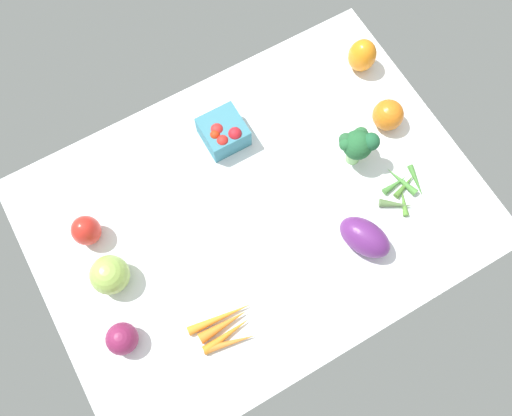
{
  "coord_description": "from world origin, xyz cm",
  "views": [
    {
      "loc": [
        -20.83,
        -36.38,
        123.44
      ],
      "look_at": [
        0.0,
        0.0,
        4.0
      ],
      "focal_mm": 37.89,
      "sensor_mm": 36.0,
      "label": 1
    }
  ],
  "objects_px": {
    "berry_basket": "(223,132)",
    "broccoli_head": "(358,144)",
    "red_onion_near_basket": "(122,339)",
    "carrot_bunch": "(225,328)",
    "bell_pepper_orange": "(362,55)",
    "eggplant": "(365,237)",
    "okra_pile": "(402,190)",
    "heirloom_tomato_orange": "(388,115)",
    "heirloom_tomato_green": "(110,275)",
    "bell_pepper_red": "(86,230)"
  },
  "relations": [
    {
      "from": "okra_pile",
      "to": "heirloom_tomato_green",
      "type": "xyz_separation_m",
      "value": [
        -0.69,
        0.15,
        0.04
      ]
    },
    {
      "from": "eggplant",
      "to": "broccoli_head",
      "type": "distance_m",
      "value": 0.22
    },
    {
      "from": "carrot_bunch",
      "to": "heirloom_tomato_orange",
      "type": "bearing_deg",
      "value": 22.79
    },
    {
      "from": "bell_pepper_red",
      "to": "berry_basket",
      "type": "bearing_deg",
      "value": 9.62
    },
    {
      "from": "heirloom_tomato_green",
      "to": "berry_basket",
      "type": "bearing_deg",
      "value": 25.76
    },
    {
      "from": "eggplant",
      "to": "red_onion_near_basket",
      "type": "bearing_deg",
      "value": 58.79
    },
    {
      "from": "bell_pepper_red",
      "to": "berry_basket",
      "type": "distance_m",
      "value": 0.4
    },
    {
      "from": "eggplant",
      "to": "red_onion_near_basket",
      "type": "xyz_separation_m",
      "value": [
        -0.57,
        0.07,
        -0.0
      ]
    },
    {
      "from": "broccoli_head",
      "to": "eggplant",
      "type": "bearing_deg",
      "value": -117.28
    },
    {
      "from": "eggplant",
      "to": "heirloom_tomato_green",
      "type": "bearing_deg",
      "value": 44.72
    },
    {
      "from": "okra_pile",
      "to": "bell_pepper_orange",
      "type": "distance_m",
      "value": 0.36
    },
    {
      "from": "eggplant",
      "to": "broccoli_head",
      "type": "height_order",
      "value": "broccoli_head"
    },
    {
      "from": "bell_pepper_red",
      "to": "broccoli_head",
      "type": "distance_m",
      "value": 0.66
    },
    {
      "from": "red_onion_near_basket",
      "to": "berry_basket",
      "type": "xyz_separation_m",
      "value": [
        0.42,
        0.32,
        0.0
      ]
    },
    {
      "from": "eggplant",
      "to": "carrot_bunch",
      "type": "bearing_deg",
      "value": 68.44
    },
    {
      "from": "bell_pepper_red",
      "to": "bell_pepper_orange",
      "type": "xyz_separation_m",
      "value": [
        0.8,
        0.08,
        0.01
      ]
    },
    {
      "from": "carrot_bunch",
      "to": "okra_pile",
      "type": "xyz_separation_m",
      "value": [
        0.53,
        0.08,
        -0.0
      ]
    },
    {
      "from": "red_onion_near_basket",
      "to": "heirloom_tomato_orange",
      "type": "bearing_deg",
      "value": 11.54
    },
    {
      "from": "bell_pepper_red",
      "to": "broccoli_head",
      "type": "xyz_separation_m",
      "value": [
        0.64,
        -0.14,
        0.03
      ]
    },
    {
      "from": "red_onion_near_basket",
      "to": "broccoli_head",
      "type": "bearing_deg",
      "value": 10.28
    },
    {
      "from": "carrot_bunch",
      "to": "heirloom_tomato_orange",
      "type": "relative_size",
      "value": 2.04
    },
    {
      "from": "red_onion_near_basket",
      "to": "okra_pile",
      "type": "relative_size",
      "value": 0.53
    },
    {
      "from": "eggplant",
      "to": "heirloom_tomato_orange",
      "type": "height_order",
      "value": "same"
    },
    {
      "from": "bell_pepper_red",
      "to": "carrot_bunch",
      "type": "height_order",
      "value": "bell_pepper_red"
    },
    {
      "from": "okra_pile",
      "to": "berry_basket",
      "type": "xyz_separation_m",
      "value": [
        -0.3,
        0.34,
        0.03
      ]
    },
    {
      "from": "heirloom_tomato_orange",
      "to": "bell_pepper_orange",
      "type": "distance_m",
      "value": 0.18
    },
    {
      "from": "red_onion_near_basket",
      "to": "heirloom_tomato_orange",
      "type": "distance_m",
      "value": 0.81
    },
    {
      "from": "okra_pile",
      "to": "heirloom_tomato_orange",
      "type": "bearing_deg",
      "value": 68.24
    },
    {
      "from": "bell_pepper_red",
      "to": "okra_pile",
      "type": "bearing_deg",
      "value": -21.13
    },
    {
      "from": "eggplant",
      "to": "red_onion_near_basket",
      "type": "distance_m",
      "value": 0.58
    },
    {
      "from": "berry_basket",
      "to": "bell_pepper_orange",
      "type": "bearing_deg",
      "value": 1.5
    },
    {
      "from": "red_onion_near_basket",
      "to": "broccoli_head",
      "type": "height_order",
      "value": "broccoli_head"
    },
    {
      "from": "eggplant",
      "to": "bell_pepper_orange",
      "type": "relative_size",
      "value": 1.33
    },
    {
      "from": "red_onion_near_basket",
      "to": "carrot_bunch",
      "type": "relative_size",
      "value": 0.45
    },
    {
      "from": "eggplant",
      "to": "okra_pile",
      "type": "xyz_separation_m",
      "value": [
        0.15,
        0.06,
        -0.03
      ]
    },
    {
      "from": "berry_basket",
      "to": "broccoli_head",
      "type": "relative_size",
      "value": 0.87
    },
    {
      "from": "heirloom_tomato_orange",
      "to": "broccoli_head",
      "type": "distance_m",
      "value": 0.14
    },
    {
      "from": "red_onion_near_basket",
      "to": "carrot_bunch",
      "type": "bearing_deg",
      "value": -23.42
    },
    {
      "from": "eggplant",
      "to": "bell_pepper_red",
      "type": "relative_size",
      "value": 1.48
    },
    {
      "from": "carrot_bunch",
      "to": "okra_pile",
      "type": "distance_m",
      "value": 0.53
    },
    {
      "from": "heirloom_tomato_orange",
      "to": "red_onion_near_basket",
      "type": "bearing_deg",
      "value": -168.46
    },
    {
      "from": "red_onion_near_basket",
      "to": "okra_pile",
      "type": "height_order",
      "value": "red_onion_near_basket"
    },
    {
      "from": "berry_basket",
      "to": "broccoli_head",
      "type": "xyz_separation_m",
      "value": [
        0.25,
        -0.2,
        0.04
      ]
    },
    {
      "from": "berry_basket",
      "to": "carrot_bunch",
      "type": "bearing_deg",
      "value": -118.33
    },
    {
      "from": "bell_pepper_orange",
      "to": "heirloom_tomato_green",
      "type": "height_order",
      "value": "bell_pepper_orange"
    },
    {
      "from": "heirloom_tomato_orange",
      "to": "broccoli_head",
      "type": "height_order",
      "value": "broccoli_head"
    },
    {
      "from": "bell_pepper_red",
      "to": "broccoli_head",
      "type": "height_order",
      "value": "broccoli_head"
    },
    {
      "from": "eggplant",
      "to": "bell_pepper_orange",
      "type": "xyz_separation_m",
      "value": [
        0.26,
        0.4,
        0.01
      ]
    },
    {
      "from": "okra_pile",
      "to": "heirloom_tomato_orange",
      "type": "xyz_separation_m",
      "value": [
        0.07,
        0.17,
        0.03
      ]
    },
    {
      "from": "red_onion_near_basket",
      "to": "bell_pepper_red",
      "type": "bearing_deg",
      "value": 82.78
    }
  ]
}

